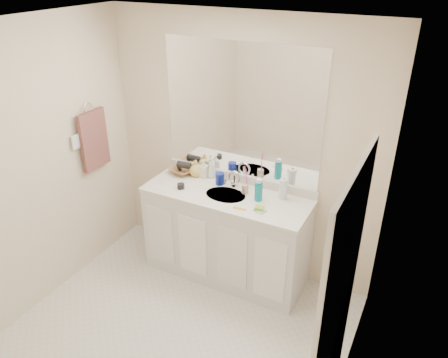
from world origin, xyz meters
The scene contains 29 objects.
floor centered at (0.00, 0.00, 0.00)m, with size 2.60×2.60×0.00m, color silver.
ceiling centered at (0.00, 0.00, 2.40)m, with size 2.60×2.60×0.02m, color white.
wall_back centered at (0.00, 1.30, 1.20)m, with size 2.60×0.02×2.40m, color beige.
wall_left centered at (-1.30, 0.00, 1.20)m, with size 0.02×2.60×2.40m, color beige.
wall_right centered at (1.30, 0.00, 1.20)m, with size 0.02×2.60×2.40m, color beige.
vanity_cabinet centered at (0.00, 1.02, 0.42)m, with size 1.50×0.55×0.85m, color silver.
countertop centered at (0.00, 1.02, 0.86)m, with size 1.52×0.57×0.03m, color white.
backsplash centered at (0.00, 1.29, 0.92)m, with size 1.52×0.03×0.08m, color beige.
sink_basin centered at (0.00, 1.00, 0.87)m, with size 0.37×0.37×0.02m, color beige.
faucet centered at (0.00, 1.18, 0.94)m, with size 0.02×0.02×0.11m, color silver.
mirror centered at (0.00, 1.29, 1.56)m, with size 1.48×0.01×1.20m, color white.
blue_mug centered at (-0.14, 1.16, 0.94)m, with size 0.08×0.08×0.11m, color navy.
tan_cup centered at (0.14, 1.11, 0.92)m, with size 0.06×0.06×0.08m, color tan.
toothbrush centered at (0.15, 1.11, 1.03)m, with size 0.01×0.01×0.19m, color #DB399B.
mouthwash_bottle centered at (0.29, 1.05, 0.96)m, with size 0.07×0.07×0.16m, color #0B7B89.
clear_pump_bottle centered at (0.47, 1.18, 0.97)m, with size 0.07×0.07×0.18m, color white.
soap_dish centered at (0.38, 0.89, 0.89)m, with size 0.10×0.08×0.01m, color white.
green_soap centered at (0.38, 0.89, 0.90)m, with size 0.08×0.05×0.03m, color #79BE2E.
orange_comb centered at (0.22, 0.84, 0.88)m, with size 0.12×0.02×0.00m, color orange.
dark_jar centered at (-0.41, 0.92, 0.90)m, with size 0.07×0.07×0.05m, color black.
soap_bottle_white centered at (-0.27, 1.25, 0.98)m, with size 0.08×0.08×0.20m, color white.
soap_bottle_cream centered at (-0.35, 1.22, 0.97)m, with size 0.08×0.08×0.18m, color beige.
soap_bottle_yellow centered at (-0.42, 1.20, 0.96)m, with size 0.12×0.12×0.16m, color gold.
wicker_basket centered at (-0.57, 1.20, 0.91)m, with size 0.24×0.24×0.06m, color #8E6039.
hair_dryer centered at (-0.55, 1.20, 0.97)m, with size 0.07×0.07×0.13m, color black.
towel_ring centered at (-1.27, 0.77, 1.55)m, with size 0.11×0.11×0.01m, color silver.
hand_towel centered at (-1.25, 0.77, 1.25)m, with size 0.04×0.32×0.55m, color #4F2C2A.
switch_plate centered at (-1.27, 0.57, 1.30)m, with size 0.01×0.09×0.13m, color white.
door centered at (1.29, -0.30, 1.00)m, with size 0.02×0.82×2.00m, color white.
Camera 1 is at (1.54, -1.99, 2.78)m, focal length 35.00 mm.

